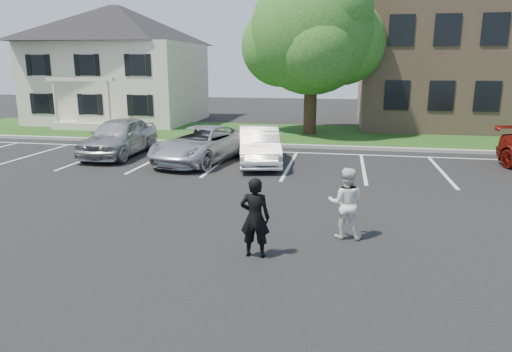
{
  "coord_description": "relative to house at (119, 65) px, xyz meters",
  "views": [
    {
      "loc": [
        1.96,
        -9.26,
        3.79
      ],
      "look_at": [
        0.0,
        1.0,
        1.25
      ],
      "focal_mm": 32.0,
      "sensor_mm": 36.0,
      "label": 1
    }
  ],
  "objects": [
    {
      "name": "house",
      "position": [
        0.0,
        0.0,
        0.0
      ],
      "size": [
        10.3,
        9.22,
        7.6
      ],
      "color": "beige",
      "rests_on": "ground"
    },
    {
      "name": "ground_plane",
      "position": [
        13.0,
        -19.97,
        -3.83
      ],
      "size": [
        90.0,
        90.0,
        0.0
      ],
      "primitive_type": "plane",
      "color": "black",
      "rests_on": "ground"
    },
    {
      "name": "grass_strip",
      "position": [
        13.0,
        -3.97,
        -3.79
      ],
      "size": [
        44.0,
        8.0,
        0.08
      ],
      "primitive_type": "cube",
      "color": "#203D10",
      "rests_on": "ground"
    },
    {
      "name": "tree",
      "position": [
        13.24,
        -3.67,
        1.52
      ],
      "size": [
        7.8,
        7.2,
        8.8
      ],
      "color": "black",
      "rests_on": "ground"
    },
    {
      "name": "car_white_sedan",
      "position": [
        11.77,
        -11.85,
        -3.11
      ],
      "size": [
        2.44,
        4.57,
        1.43
      ],
      "primitive_type": "imported",
      "rotation": [
        0.0,
        0.0,
        0.22
      ],
      "color": "silver",
      "rests_on": "ground"
    },
    {
      "name": "man_black_suit",
      "position": [
        13.31,
        -20.73,
        -3.0
      ],
      "size": [
        0.6,
        0.4,
        1.65
      ],
      "primitive_type": "imported",
      "rotation": [
        0.0,
        0.0,
        3.14
      ],
      "color": "black",
      "rests_on": "ground"
    },
    {
      "name": "car_silver_minivan",
      "position": [
        9.4,
        -11.92,
        -3.12
      ],
      "size": [
        3.49,
        5.49,
        1.41
      ],
      "primitive_type": "imported",
      "rotation": [
        0.0,
        0.0,
        -0.24
      ],
      "color": "#B9BCC1",
      "rests_on": "ground"
    },
    {
      "name": "car_silver_west",
      "position": [
        5.56,
        -11.3,
        -3.01
      ],
      "size": [
        2.02,
        4.82,
        1.63
      ],
      "primitive_type": "imported",
      "rotation": [
        0.0,
        0.0,
        0.02
      ],
      "color": "#A7A7AC",
      "rests_on": "ground"
    },
    {
      "name": "stall_lines",
      "position": [
        14.4,
        -11.02,
        -3.82
      ],
      "size": [
        34.0,
        5.36,
        0.01
      ],
      "color": "silver",
      "rests_on": "ground"
    },
    {
      "name": "man_white_shirt",
      "position": [
        15.1,
        -19.33,
        -3.02
      ],
      "size": [
        0.79,
        0.62,
        1.61
      ],
      "primitive_type": "imported",
      "rotation": [
        0.0,
        0.0,
        3.13
      ],
      "color": "white",
      "rests_on": "ground"
    },
    {
      "name": "curb",
      "position": [
        13.0,
        -7.97,
        -3.75
      ],
      "size": [
        40.0,
        0.3,
        0.15
      ],
      "primitive_type": "cube",
      "color": "gray",
      "rests_on": "ground"
    }
  ]
}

